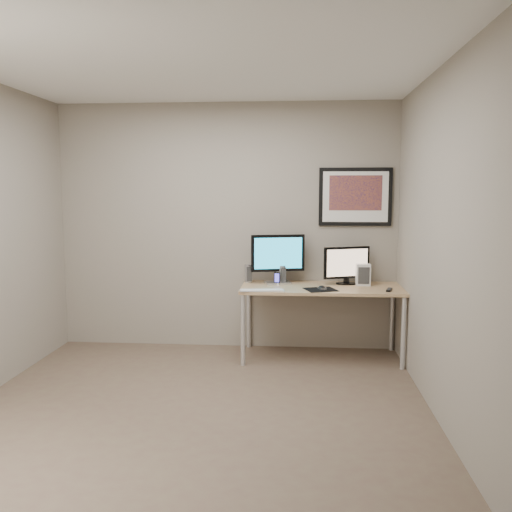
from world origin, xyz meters
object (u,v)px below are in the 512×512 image
object	(u,v)px
monitor_tv	(347,264)
speaker_left	(248,273)
framed_art	(355,197)
phone_dock	(277,278)
desk	(321,293)
keyboard	(262,290)
monitor_large	(278,257)
fan_unit	(363,275)
speaker_right	(282,274)

from	to	relation	value
monitor_tv	speaker_left	world-z (taller)	monitor_tv
framed_art	phone_dock	xyz separation A→B (m)	(-0.80, -0.26, -0.83)
desk	keyboard	size ratio (longest dim) A/B	3.79
monitor_tv	keyboard	xyz separation A→B (m)	(-0.84, -0.43, -0.20)
monitor_large	fan_unit	size ratio (longest dim) A/B	2.53
framed_art	speaker_right	bearing A→B (deg)	-166.32
desk	speaker_left	bearing A→B (deg)	165.73
framed_art	speaker_left	world-z (taller)	framed_art
fan_unit	monitor_tv	bearing A→B (deg)	165.11
fan_unit	phone_dock	bearing A→B (deg)	-179.72
framed_art	speaker_left	bearing A→B (deg)	-172.74
desk	fan_unit	bearing A→B (deg)	13.92
desk	speaker_left	size ratio (longest dim) A/B	8.53
desk	speaker_left	distance (m)	0.79
monitor_large	speaker_right	distance (m)	0.19
speaker_right	fan_unit	size ratio (longest dim) A/B	0.87
monitor_tv	keyboard	distance (m)	0.96
desk	speaker_right	distance (m)	0.45
monitor_large	phone_dock	world-z (taller)	monitor_large
monitor_large	phone_dock	bearing A→B (deg)	-108.43
speaker_left	fan_unit	world-z (taller)	fan_unit
keyboard	fan_unit	distance (m)	1.08
monitor_large	keyboard	bearing A→B (deg)	-122.80
framed_art	keyboard	distance (m)	1.42
speaker_right	phone_dock	bearing A→B (deg)	-142.77
monitor_large	speaker_right	bearing A→B (deg)	0.63
framed_art	fan_unit	distance (m)	0.82
fan_unit	framed_art	bearing A→B (deg)	105.82
framed_art	fan_unit	bearing A→B (deg)	-72.47
framed_art	monitor_large	bearing A→B (deg)	-166.21
speaker_right	keyboard	distance (m)	0.48
framed_art	speaker_right	xyz separation A→B (m)	(-0.75, -0.18, -0.80)
desk	monitor_large	world-z (taller)	monitor_large
speaker_left	keyboard	world-z (taller)	speaker_left
desk	phone_dock	xyz separation A→B (m)	(-0.45, 0.07, 0.13)
monitor_tv	speaker_right	world-z (taller)	monitor_tv
framed_art	phone_dock	distance (m)	1.18
framed_art	speaker_right	size ratio (longest dim) A/B	3.99
monitor_tv	keyboard	size ratio (longest dim) A/B	1.12
desk	framed_art	size ratio (longest dim) A/B	2.13
speaker_left	monitor_tv	bearing A→B (deg)	-24.38
speaker_left	fan_unit	size ratio (longest dim) A/B	0.87
framed_art	phone_dock	bearing A→B (deg)	-162.10
monitor_large	speaker_right	size ratio (longest dim) A/B	2.91
monitor_tv	fan_unit	distance (m)	0.19
desk	fan_unit	size ratio (longest dim) A/B	7.40
monitor_tv	speaker_left	xyz separation A→B (m)	(-1.01, 0.05, -0.11)
speaker_left	speaker_right	xyz separation A→B (m)	(0.35, -0.04, 0.00)
speaker_right	fan_unit	world-z (taller)	fan_unit
phone_dock	fan_unit	world-z (taller)	fan_unit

